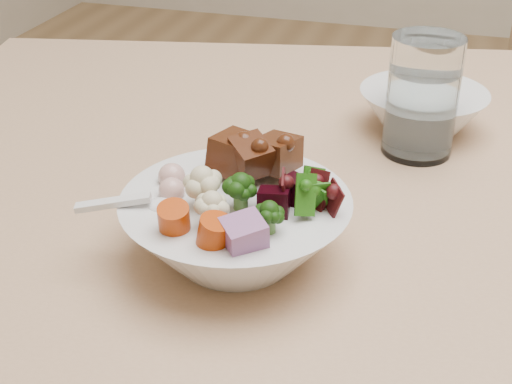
# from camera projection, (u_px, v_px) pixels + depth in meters

# --- Properties ---
(food_bowl) EXTENTS (0.20, 0.20, 0.11)m
(food_bowl) POSITION_uv_depth(u_px,v_px,m) (238.00, 223.00, 0.62)
(food_bowl) COLOR silver
(food_bowl) RESTS_ON dining_table
(soup_spoon) EXTENTS (0.09, 0.05, 0.02)m
(soup_spoon) POSITION_uv_depth(u_px,v_px,m) (152.00, 206.00, 0.59)
(soup_spoon) COLOR silver
(soup_spoon) RESTS_ON food_bowl
(water_glass) EXTENTS (0.08, 0.08, 0.13)m
(water_glass) POSITION_uv_depth(u_px,v_px,m) (422.00, 101.00, 0.78)
(water_glass) COLOR white
(water_glass) RESTS_ON dining_table
(side_bowl) EXTENTS (0.15, 0.15, 0.05)m
(side_bowl) POSITION_uv_depth(u_px,v_px,m) (422.00, 111.00, 0.85)
(side_bowl) COLOR silver
(side_bowl) RESTS_ON dining_table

